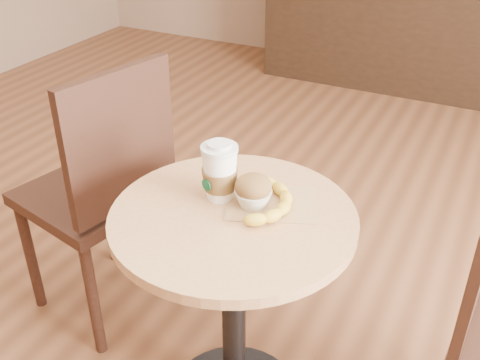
{
  "coord_description": "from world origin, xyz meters",
  "views": [
    {
      "loc": [
        0.66,
        -1.05,
        1.57
      ],
      "look_at": [
        0.1,
        0.06,
        0.83
      ],
      "focal_mm": 42.0,
      "sensor_mm": 36.0,
      "label": 1
    }
  ],
  "objects": [
    {
      "name": "banana",
      "position": [
        0.18,
        0.08,
        0.77
      ],
      "size": [
        0.19,
        0.26,
        0.03
      ],
      "primitive_type": null,
      "rotation": [
        0.0,
        0.0,
        0.16
      ],
      "color": "gold",
      "rests_on": "kraft_bag"
    },
    {
      "name": "chair_left",
      "position": [
        -0.51,
        0.21,
        0.55
      ],
      "size": [
        0.53,
        0.53,
        1.01
      ],
      "rotation": [
        0.0,
        0.0,
        -1.79
      ],
      "color": "black",
      "rests_on": "ground"
    },
    {
      "name": "muffin",
      "position": [
        0.13,
        0.07,
        0.8
      ],
      "size": [
        0.1,
        0.1,
        0.09
      ],
      "color": "silver",
      "rests_on": "kraft_bag"
    },
    {
      "name": "service_counter",
      "position": [
        0.0,
        3.18,
        0.52
      ],
      "size": [
        2.3,
        0.65,
        1.04
      ],
      "color": "black",
      "rests_on": "ground"
    },
    {
      "name": "kraft_bag",
      "position": [
        0.17,
        0.11,
        0.75
      ],
      "size": [
        0.29,
        0.26,
        0.0
      ],
      "primitive_type": "cube",
      "rotation": [
        0.0,
        0.0,
        0.4
      ],
      "color": "#A57C50",
      "rests_on": "cafe_table"
    },
    {
      "name": "cafe_table",
      "position": [
        0.1,
        0.02,
        0.51
      ],
      "size": [
        0.65,
        0.65,
        0.75
      ],
      "color": "black",
      "rests_on": "ground"
    },
    {
      "name": "coffee_cup",
      "position": [
        0.04,
        0.07,
        0.82
      ],
      "size": [
        0.1,
        0.1,
        0.17
      ],
      "rotation": [
        0.0,
        0.0,
        -0.34
      ],
      "color": "white",
      "rests_on": "cafe_table"
    }
  ]
}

